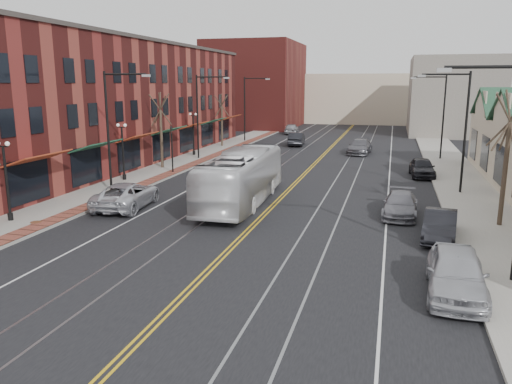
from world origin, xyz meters
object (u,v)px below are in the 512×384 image
Objects in this scene: parked_car_b at (440,225)px; transit_bus at (242,178)px; parked_car_a at (456,273)px; parked_car_d at (422,167)px; parked_car_c at (400,205)px; parked_suv at (127,195)px.

transit_bus is at bearing 165.53° from parked_car_b.
parked_car_a is (11.30, -11.11, -0.81)m from transit_bus.
transit_bus is 12.16m from parked_car_b.
parked_car_a is 1.16× the size of parked_car_b.
transit_bus is at bearing 138.33° from parked_car_a.
parked_car_a is at bearing -93.72° from parked_car_d.
parked_car_c is at bearing -101.60° from parked_car_d.
parked_suv is 19.59m from parked_car_a.
parked_suv is at bearing -178.50° from parked_car_b.
parked_suv is 1.23× the size of parked_car_c.
parked_car_a is 1.10× the size of parked_car_d.
parked_suv is at bearing -142.75° from parked_car_d.
transit_bus is 2.78× the size of parked_car_b.
parked_car_a reaches higher than parked_car_c.
parked_car_a is 23.74m from parked_car_d.
parked_car_a is 10.87m from parked_car_c.
parked_car_b is 0.95× the size of parked_car_d.
transit_bus is at bearing -135.55° from parked_car_d.
transit_bus is 2.64× the size of parked_car_d.
transit_bus is 15.87m from parked_car_a.
transit_bus is 2.58× the size of parked_car_c.
parked_car_a is at bearing 148.59° from parked_suv.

